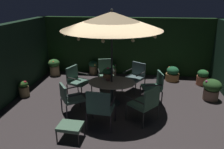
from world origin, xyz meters
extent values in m
cube|color=#3A3333|center=(0.00, 0.00, -0.01)|extent=(7.42, 6.60, 0.02)
cube|color=#193617|center=(0.00, 3.15, 1.18)|extent=(7.42, 0.30, 2.36)
cube|color=#182F1F|center=(-3.56, 0.00, 1.18)|extent=(0.30, 6.60, 2.36)
cylinder|color=#283134|center=(-0.25, 0.23, 0.01)|extent=(0.53, 0.53, 0.03)
cylinder|color=#283134|center=(-0.25, 0.23, 0.35)|extent=(0.09, 0.09, 0.70)
ellipsoid|color=#B7AC9A|center=(-0.25, 0.23, 0.72)|extent=(1.42, 1.11, 0.03)
cylinder|color=#2A2E2D|center=(-0.25, 0.23, 1.22)|extent=(0.06, 0.06, 2.45)
cone|color=tan|center=(-0.25, 0.23, 2.52)|extent=(2.81, 2.81, 0.48)
sphere|color=#2A2E2D|center=(-0.25, 0.23, 2.80)|extent=(0.07, 0.07, 0.07)
sphere|color=#F9DB8C|center=(1.04, 0.21, 2.21)|extent=(0.08, 0.08, 0.08)
sphere|color=#F9DB8C|center=(0.89, 0.84, 2.21)|extent=(0.08, 0.08, 0.08)
sphere|color=#F9DB8C|center=(0.43, 1.33, 2.21)|extent=(0.08, 0.08, 0.08)
sphere|color=#F9DB8C|center=(-0.28, 1.52, 2.21)|extent=(0.08, 0.08, 0.08)
sphere|color=#F9DB8C|center=(-0.85, 1.37, 2.21)|extent=(0.08, 0.08, 0.08)
sphere|color=#F9DB8C|center=(-1.35, 0.90, 2.21)|extent=(0.08, 0.08, 0.08)
sphere|color=#F9DB8C|center=(-1.53, 0.18, 2.21)|extent=(0.08, 0.08, 0.08)
sphere|color=#F9DB8C|center=(-1.39, -0.36, 2.21)|extent=(0.08, 0.08, 0.08)
sphere|color=#F9DB8C|center=(-0.87, -0.90, 2.21)|extent=(0.08, 0.08, 0.08)
sphere|color=#F9DB8C|center=(-0.27, -1.06, 2.21)|extent=(0.08, 0.08, 0.08)
sphere|color=#F9DB8C|center=(0.38, -0.90, 2.21)|extent=(0.08, 0.08, 0.08)
sphere|color=#F9DB8C|center=(0.90, -0.36, 2.21)|extent=(0.08, 0.08, 0.08)
cylinder|color=#AA5E4F|center=(-0.38, 0.35, 0.79)|extent=(0.14, 0.14, 0.11)
cylinder|color=#A76A3F|center=(-0.38, 0.35, 0.90)|extent=(0.30, 0.30, 0.11)
ellipsoid|color=#2B673E|center=(-0.38, 0.35, 1.02)|extent=(0.31, 0.31, 0.18)
sphere|color=#E54A76|center=(-0.38, 0.35, 1.09)|extent=(0.11, 0.11, 0.11)
cylinder|color=#322930|center=(-0.64, -0.69, 0.22)|extent=(0.04, 0.04, 0.45)
cylinder|color=#322930|center=(-0.03, -0.75, 0.22)|extent=(0.04, 0.04, 0.45)
cylinder|color=#322930|center=(-0.69, -1.22, 0.22)|extent=(0.04, 0.04, 0.45)
cylinder|color=#322930|center=(-0.08, -1.27, 0.22)|extent=(0.04, 0.04, 0.45)
cube|color=#497062|center=(-0.36, -0.98, 0.48)|extent=(0.64, 0.57, 0.07)
cube|color=#497062|center=(-0.38, -1.23, 0.78)|extent=(0.59, 0.11, 0.52)
cylinder|color=#322930|center=(-0.66, -0.95, 0.73)|extent=(0.08, 0.51, 0.04)
cylinder|color=#322930|center=(-0.05, -1.01, 0.73)|extent=(0.08, 0.51, 0.04)
cylinder|color=#323230|center=(0.25, -0.60, 0.21)|extent=(0.04, 0.04, 0.43)
cylinder|color=#323230|center=(0.65, -0.14, 0.21)|extent=(0.04, 0.04, 0.43)
cylinder|color=#323230|center=(0.71, -0.99, 0.21)|extent=(0.04, 0.04, 0.43)
cylinder|color=#323230|center=(1.10, -0.53, 0.21)|extent=(0.04, 0.04, 0.43)
cube|color=#4F7B5D|center=(0.68, -0.56, 0.46)|extent=(0.83, 0.83, 0.07)
cube|color=#4F7B5D|center=(0.89, -0.75, 0.74)|extent=(0.42, 0.48, 0.50)
cylinder|color=#323230|center=(0.48, -0.79, 0.68)|extent=(0.46, 0.40, 0.04)
cylinder|color=#323230|center=(0.88, -0.33, 0.68)|extent=(0.46, 0.40, 0.04)
cylinder|color=#2F2A31|center=(0.73, 0.15, 0.23)|extent=(0.04, 0.04, 0.46)
cylinder|color=#2F2A31|center=(0.62, 0.69, 0.23)|extent=(0.04, 0.04, 0.46)
cylinder|color=#2F2A31|center=(1.27, 0.26, 0.23)|extent=(0.04, 0.04, 0.46)
cylinder|color=#2F2A31|center=(1.16, 0.80, 0.23)|extent=(0.04, 0.04, 0.46)
cube|color=#45755F|center=(0.95, 0.48, 0.49)|extent=(0.63, 0.63, 0.07)
cube|color=#45755F|center=(1.20, 0.53, 0.76)|extent=(0.17, 0.53, 0.46)
cylinder|color=#2F2A31|center=(1.00, 0.21, 0.69)|extent=(0.52, 0.14, 0.04)
cylinder|color=#2F2A31|center=(0.89, 0.74, 0.69)|extent=(0.52, 0.14, 0.04)
cylinder|color=#303232|center=(0.47, 0.87, 0.22)|extent=(0.04, 0.04, 0.44)
cylinder|color=#303232|center=(0.00, 1.15, 0.22)|extent=(0.04, 0.04, 0.44)
cylinder|color=#303232|center=(0.78, 1.38, 0.22)|extent=(0.04, 0.04, 0.44)
cylinder|color=#303232|center=(0.32, 1.67, 0.22)|extent=(0.04, 0.04, 0.44)
cube|color=slate|center=(0.39, 1.27, 0.47)|extent=(0.76, 0.78, 0.07)
cube|color=slate|center=(0.54, 1.51, 0.74)|extent=(0.48, 0.32, 0.47)
cylinder|color=#303232|center=(0.62, 1.13, 0.70)|extent=(0.33, 0.51, 0.04)
cylinder|color=#303232|center=(0.16, 1.41, 0.70)|extent=(0.33, 0.51, 0.04)
cylinder|color=#2C302D|center=(-0.26, 1.21, 0.22)|extent=(0.04, 0.04, 0.43)
cylinder|color=#2C302D|center=(-0.77, 1.06, 0.22)|extent=(0.04, 0.04, 0.43)
cylinder|color=#2C302D|center=(-0.41, 1.73, 0.22)|extent=(0.04, 0.04, 0.43)
cylinder|color=#2C302D|center=(-0.92, 1.58, 0.22)|extent=(0.04, 0.04, 0.43)
cube|color=#52795F|center=(-0.59, 1.40, 0.47)|extent=(0.65, 0.65, 0.07)
cube|color=#52795F|center=(-0.66, 1.64, 0.77)|extent=(0.51, 0.20, 0.53)
cylinder|color=#2C302D|center=(-0.34, 1.47, 0.67)|extent=(0.18, 0.51, 0.04)
cylinder|color=#2C302D|center=(-0.85, 1.32, 0.67)|extent=(0.18, 0.51, 0.04)
cylinder|color=#322E2B|center=(-1.01, 0.82, 0.23)|extent=(0.04, 0.04, 0.45)
cylinder|color=#322E2B|center=(-1.21, 0.30, 0.23)|extent=(0.04, 0.04, 0.45)
cylinder|color=#322E2B|center=(-1.55, 1.03, 0.23)|extent=(0.04, 0.04, 0.45)
cylinder|color=#322E2B|center=(-1.75, 0.50, 0.23)|extent=(0.04, 0.04, 0.45)
cube|color=#507966|center=(-1.38, 0.66, 0.49)|extent=(0.73, 0.72, 0.07)
cube|color=#507966|center=(-1.64, 0.76, 0.75)|extent=(0.25, 0.53, 0.46)
cylinder|color=#322E2B|center=(-1.28, 0.93, 0.70)|extent=(0.53, 0.23, 0.04)
cylinder|color=#322E2B|center=(-1.48, 0.40, 0.70)|extent=(0.53, 0.23, 0.04)
cylinder|color=#2E2C33|center=(-1.16, -0.10, 0.21)|extent=(0.04, 0.04, 0.42)
cylinder|color=#2E2C33|center=(-0.86, -0.53, 0.21)|extent=(0.04, 0.04, 0.42)
cylinder|color=#2E2C33|center=(-1.62, -0.42, 0.21)|extent=(0.04, 0.04, 0.42)
cylinder|color=#2E2C33|center=(-1.31, -0.85, 0.21)|extent=(0.04, 0.04, 0.42)
cube|color=slate|center=(-1.24, -0.48, 0.45)|extent=(0.75, 0.74, 0.07)
cube|color=slate|center=(-1.45, -0.63, 0.70)|extent=(0.34, 0.45, 0.42)
cylinder|color=#2E2C33|center=(-1.39, -0.26, 0.67)|extent=(0.46, 0.34, 0.04)
cylinder|color=#2E2C33|center=(-1.08, -0.69, 0.67)|extent=(0.46, 0.34, 0.04)
cylinder|color=#302E2C|center=(-1.21, -1.40, 0.15)|extent=(0.03, 0.03, 0.29)
cylinder|color=#302E2C|center=(-0.70, -1.43, 0.15)|extent=(0.03, 0.03, 0.29)
cylinder|color=#302E2C|center=(-1.24, -1.80, 0.15)|extent=(0.03, 0.03, 0.29)
cylinder|color=#302E2C|center=(-0.72, -1.83, 0.15)|extent=(0.03, 0.03, 0.29)
cube|color=#51765B|center=(-0.97, -1.62, 0.33)|extent=(0.57, 0.47, 0.08)
cylinder|color=#7C6F54|center=(-0.59, 2.76, 0.14)|extent=(0.40, 0.40, 0.28)
ellipsoid|color=#235228|center=(-0.59, 2.76, 0.39)|extent=(0.40, 0.40, 0.28)
sphere|color=#C13773|center=(-0.44, 2.76, 0.45)|extent=(0.09, 0.09, 0.09)
sphere|color=#B1358E|center=(-0.62, 2.87, 0.46)|extent=(0.09, 0.09, 0.09)
sphere|color=#BA2E77|center=(-0.68, 2.78, 0.44)|extent=(0.06, 0.06, 0.06)
sphere|color=#AA2E71|center=(-0.61, 2.60, 0.44)|extent=(0.08, 0.08, 0.08)
cylinder|color=#A16E3D|center=(1.87, 2.47, 0.14)|extent=(0.52, 0.52, 0.28)
ellipsoid|color=#1F6137|center=(1.87, 2.47, 0.41)|extent=(0.47, 0.47, 0.33)
sphere|color=#DA7745|center=(2.04, 2.50, 0.42)|extent=(0.11, 0.11, 0.11)
sphere|color=#EA7641|center=(1.76, 2.62, 0.47)|extent=(0.11, 0.11, 0.11)
sphere|color=orange|center=(1.80, 2.37, 0.44)|extent=(0.09, 0.09, 0.09)
cylinder|color=olive|center=(-3.20, 0.37, 0.17)|extent=(0.32, 0.32, 0.35)
ellipsoid|color=#27521D|center=(-3.20, 0.37, 0.43)|extent=(0.30, 0.30, 0.21)
sphere|color=red|center=(-3.12, 0.38, 0.51)|extent=(0.10, 0.10, 0.10)
sphere|color=red|center=(-3.21, 0.50, 0.44)|extent=(0.10, 0.10, 0.10)
sphere|color=red|center=(-3.30, 0.39, 0.46)|extent=(0.08, 0.08, 0.08)
sphere|color=#C23A2B|center=(-3.18, 0.27, 0.46)|extent=(0.07, 0.07, 0.07)
cylinder|color=#886453|center=(2.88, 0.93, 0.17)|extent=(0.47, 0.47, 0.33)
ellipsoid|color=#2B5325|center=(2.88, 0.93, 0.49)|extent=(0.56, 0.56, 0.40)
sphere|color=#A53A7B|center=(3.03, 0.90, 0.53)|extent=(0.10, 0.10, 0.10)
sphere|color=#BB468C|center=(2.89, 1.10, 0.62)|extent=(0.07, 0.07, 0.07)
sphere|color=#C03683|center=(2.67, 0.88, 0.63)|extent=(0.07, 0.07, 0.07)
sphere|color=#AA358D|center=(2.87, 0.79, 0.60)|extent=(0.10, 0.10, 0.10)
cylinder|color=#B26345|center=(2.93, 2.18, 0.17)|extent=(0.42, 0.42, 0.34)
ellipsoid|color=#25622D|center=(2.93, 2.18, 0.45)|extent=(0.40, 0.40, 0.28)
sphere|color=red|center=(3.05, 2.19, 0.50)|extent=(0.10, 0.10, 0.10)
sphere|color=#CB3C44|center=(2.88, 2.27, 0.53)|extent=(0.07, 0.07, 0.07)
sphere|color=#CA3837|center=(2.88, 2.08, 0.49)|extent=(0.06, 0.06, 0.06)
cylinder|color=olive|center=(-1.39, 2.83, 0.18)|extent=(0.33, 0.33, 0.35)
ellipsoid|color=#286541|center=(-1.39, 2.83, 0.45)|extent=(0.36, 0.36, 0.25)
sphere|color=#EBBD54|center=(-1.30, 2.85, 0.51)|extent=(0.08, 0.08, 0.08)
sphere|color=#EFBD4B|center=(-1.34, 2.90, 0.51)|extent=(0.08, 0.08, 0.08)
sphere|color=#E3CA5B|center=(-1.42, 2.94, 0.50)|extent=(0.09, 0.09, 0.09)
sphere|color=#E7C046|center=(-1.49, 2.82, 0.46)|extent=(0.08, 0.08, 0.08)
sphere|color=#DFD14A|center=(-1.45, 2.72, 0.45)|extent=(0.10, 0.10, 0.10)
sphere|color=#E0BF4B|center=(-1.30, 2.73, 0.45)|extent=(0.11, 0.11, 0.11)
cylinder|color=tan|center=(-2.97, 2.47, 0.20)|extent=(0.39, 0.39, 0.40)
ellipsoid|color=#336B2E|center=(-2.97, 2.47, 0.53)|extent=(0.47, 0.47, 0.33)
sphere|color=#E28043|center=(-2.84, 2.45, 0.54)|extent=(0.08, 0.08, 0.08)
sphere|color=#EE8444|center=(-2.94, 2.58, 0.55)|extent=(0.06, 0.06, 0.06)
sphere|color=orange|center=(-3.01, 2.60, 0.61)|extent=(0.09, 0.09, 0.09)
sphere|color=orange|center=(-3.13, 2.51, 0.60)|extent=(0.10, 0.10, 0.10)
sphere|color=orange|center=(-3.08, 2.34, 0.59)|extent=(0.09, 0.09, 0.09)
sphere|color=orange|center=(-2.93, 2.32, 0.62)|extent=(0.09, 0.09, 0.09)
camera|label=1|loc=(0.52, -5.65, 3.12)|focal=34.18mm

